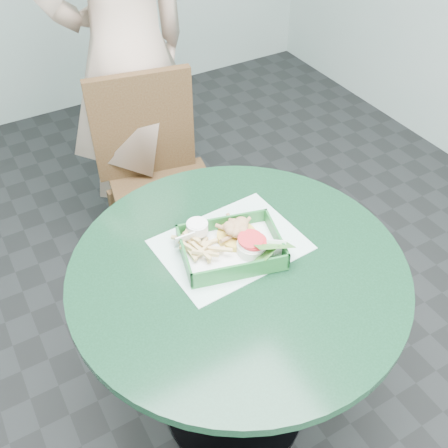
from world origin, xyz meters
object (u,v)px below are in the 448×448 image
cafe_table (237,309)px  sauce_ramekin (193,238)px  food_basket (231,255)px  diner_person (120,1)px  dining_chair (157,171)px  crab_sandwich (232,235)px

cafe_table → sauce_ramekin: size_ratio=15.23×
food_basket → sauce_ramekin: (-0.08, 0.09, 0.03)m
diner_person → dining_chair: bearing=69.0°
diner_person → food_basket: bearing=68.3°
dining_chair → sauce_ramekin: bearing=-93.2°
dining_chair → crab_sandwich: bearing=-84.2°
sauce_ramekin → diner_person: bearing=77.8°
sauce_ramekin → food_basket: bearing=-47.5°
diner_person → sauce_ramekin: (-0.21, -0.96, -0.34)m
dining_chair → diner_person: size_ratio=0.41×
cafe_table → sauce_ramekin: bearing=118.1°
dining_chair → sauce_ramekin: size_ratio=14.71×
dining_chair → food_basket: 0.82m
diner_person → sauce_ramekin: bearing=63.1°
diner_person → food_basket: diner_person is taller
diner_person → food_basket: (-0.13, -1.05, -0.38)m
food_basket → crab_sandwich: crab_sandwich is taller
food_basket → sauce_ramekin: sauce_ramekin is taller
cafe_table → sauce_ramekin: 0.27m
crab_sandwich → cafe_table: bearing=-110.5°
dining_chair → cafe_table: bearing=-86.0°
diner_person → crab_sandwich: diner_person is taller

